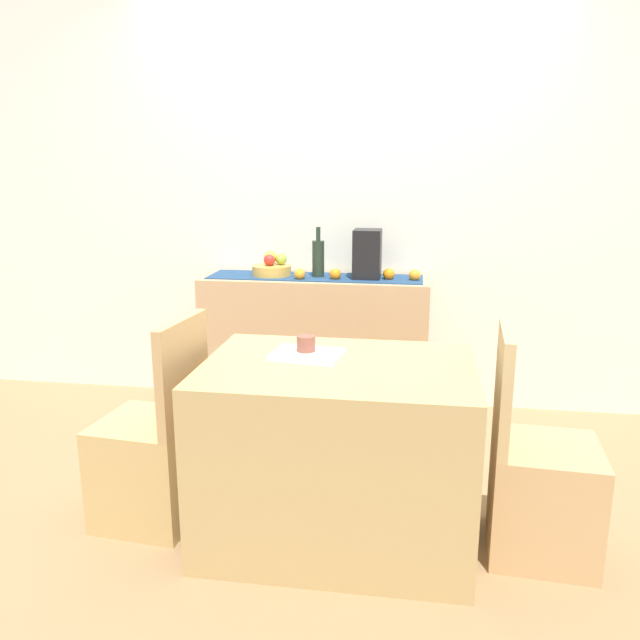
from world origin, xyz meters
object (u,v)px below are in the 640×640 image
Objects in this scene: chair_near_window at (153,461)px; coffee_maker at (367,254)px; chair_by_corner at (540,489)px; open_book at (307,355)px; sideboard_console at (315,345)px; fruit_bowl at (272,270)px; wine_bottle at (318,258)px; coffee_cup at (306,346)px; dining_table at (338,451)px.

coffee_maker is at bearing 59.35° from chair_near_window.
chair_near_window is at bearing -179.90° from chair_by_corner.
chair_near_window is at bearing -165.83° from open_book.
fruit_bowl is at bearing 180.00° from sideboard_console.
coffee_cup is (0.15, -1.24, -0.18)m from wine_bottle.
coffee_cup is at bearing -82.40° from sideboard_console.
dining_table is 0.80m from chair_near_window.
wine_bottle reaches higher than dining_table.
sideboard_console is at bearing 180.00° from coffee_maker.
fruit_bowl is 2.84× the size of coffee_cup.
coffee_cup is (0.17, -1.24, 0.36)m from sideboard_console.
chair_near_window is (-0.79, -1.34, -0.72)m from coffee_maker.
sideboard_console is at bearing 105.10° from open_book.
dining_table is 0.41m from open_book.
sideboard_console is 0.65m from coffee_maker.
fruit_bowl reaches higher than coffee_cup.
chair_by_corner is (0.80, -1.34, -0.72)m from coffee_maker.
chair_by_corner is (1.11, -1.34, -0.16)m from sideboard_console.
sideboard_console is 4.68× the size of coffee_maker.
sideboard_console is at bearing 180.00° from wine_bottle.
coffee_maker is at bearing 0.00° from fruit_bowl.
coffee_maker is at bearing 0.00° from sideboard_console.
fruit_bowl is at bearing 113.28° from dining_table.
chair_near_window is (-0.80, -0.00, -0.10)m from dining_table.
coffee_maker is at bearing 120.82° from chair_by_corner.
fruit_bowl is at bearing 116.45° from open_book.
dining_table is at bearing -179.92° from chair_by_corner.
wine_bottle is (0.02, -0.00, 0.54)m from sideboard_console.
fruit_bowl is at bearing 135.73° from chair_by_corner.
coffee_cup is at bearing 146.37° from dining_table.
open_book is 1.05m from chair_by_corner.
coffee_cup reaches higher than open_book.
chair_near_window is at bearing -110.61° from wine_bottle.
chair_near_window and chair_by_corner have the same top height.
coffee_cup is at bearing -96.58° from coffee_maker.
coffee_maker is 3.52× the size of coffee_cup.
chair_near_window is (-0.50, -1.34, -0.70)m from wine_bottle.
open_book is at bearing -66.79° from coffee_cup.
chair_by_corner reaches higher than dining_table.
chair_near_window is (-0.66, -0.08, -0.48)m from open_book.
open_book is (0.17, -1.26, 0.33)m from sideboard_console.
chair_near_window reaches higher than coffee_cup.
sideboard_console is 1.38m from dining_table.
open_book is 0.31× the size of chair_by_corner.
dining_table is 0.45m from coffee_cup.
chair_by_corner is at bearing -50.87° from wine_bottle.
sideboard_console is 16.47× the size of coffee_cup.
chair_by_corner is at bearing -5.79° from coffee_cup.
wine_bottle reaches higher than sideboard_console.
coffee_maker is 0.32× the size of chair_by_corner.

